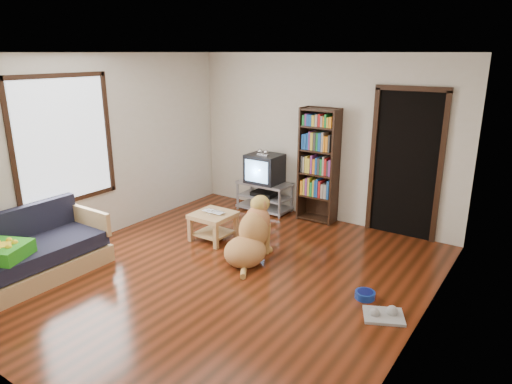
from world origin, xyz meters
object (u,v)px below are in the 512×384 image
Objects in this scene: green_cushion at (4,251)px; bookshelf at (319,159)px; coffee_table at (213,221)px; tv_stand at (264,195)px; dog_bowl at (365,295)px; crt_tv at (265,168)px; grey_rag at (384,316)px; sofa at (29,258)px; laptop at (212,213)px; dog at (251,237)px.

bookshelf is (1.80, 4.04, 0.50)m from green_cushion.
tv_stand is at bearing 93.42° from coffee_table.
coffee_table is at bearing 171.80° from dog_bowl.
coffee_table is (0.09, -1.50, -0.46)m from crt_tv.
green_cushion reaches higher than grey_rag.
laptop is at bearing 63.44° from sofa.
green_cushion is at bearing -102.15° from tv_stand.
sofa reaches higher than grey_rag.
dog is (-1.91, 0.36, 0.30)m from grey_rag.
dog_bowl is at bearing -8.20° from coffee_table.
green_cushion is at bearing -102.08° from crt_tv.
coffee_table is (-0.86, -1.57, -0.72)m from bookshelf.
green_cushion is 0.42m from sofa.
grey_rag is 0.22× the size of sofa.
dog is at bearing 45.30° from sofa.
bookshelf is at bearing 62.68° from sofa.
dog is at bearing 176.06° from dog_bowl.
grey_rag is at bearing -36.61° from crt_tv.
crt_tv is 1.05× the size of coffee_table.
bookshelf reaches higher than green_cushion.
laptop is at bearing -86.65° from tv_stand.
dog_bowl is (2.44, -0.32, -0.37)m from laptop.
coffee_table is 0.87m from dog.
bookshelf is at bearing 4.32° from crt_tv.
crt_tv is 0.32× the size of bookshelf.
grey_rag is at bearing -36.32° from tv_stand.
dog is at bearing -16.16° from coffee_table.
bookshelf is 1.77× the size of dog.
laptop is 0.18× the size of bookshelf.
crt_tv is (-2.53, 1.85, 0.70)m from dog_bowl.
dog reaches higher than tv_stand.
tv_stand reaches higher than dog_bowl.
tv_stand is at bearing 74.98° from sofa.
green_cushion is at bearing -147.85° from dog_bowl.
dog_bowl is 0.38× the size of crt_tv.
sofa is 2.40m from coffee_table.
crt_tv is 1.57m from coffee_table.
crt_tv is at bearing 93.37° from coffee_table.
tv_stand reaches higher than coffee_table.
bookshelf reaches higher than grey_rag.
dog is at bearing -61.83° from tv_stand.
green_cushion is at bearing -153.01° from grey_rag.
dog_bowl is 0.22× the size of dog.
bookshelf is at bearing 89.04° from dog.
dog_bowl is at bearing -6.69° from laptop.
laptop is (0.94, 2.44, -0.08)m from green_cushion.
crt_tv is 2.01m from dog.
laptop is 0.57× the size of crt_tv.
tv_stand is at bearing -174.37° from bookshelf.
dog_bowl is at bearing -3.94° from dog.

